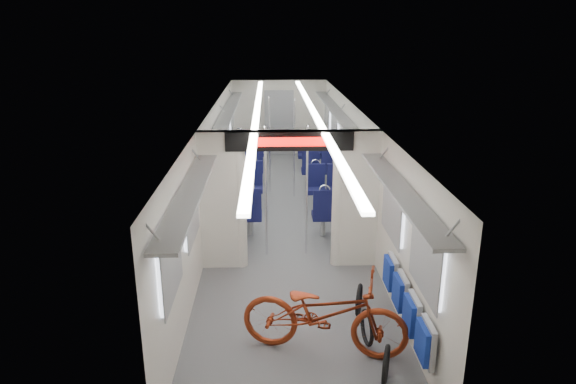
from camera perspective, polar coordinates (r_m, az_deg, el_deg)
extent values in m
plane|color=#515456|center=(10.63, -0.29, -3.32)|extent=(12.00, 12.00, 0.00)
cube|color=beige|center=(10.33, -8.38, 2.57)|extent=(0.02, 12.00, 2.30)
cube|color=beige|center=(10.42, 7.71, 2.73)|extent=(0.02, 12.00, 2.30)
cube|color=beige|center=(16.13, -1.00, 8.27)|extent=(2.90, 0.02, 2.30)
cube|color=beige|center=(4.76, 2.15, -16.65)|extent=(2.90, 0.02, 2.30)
cube|color=silver|center=(10.03, -0.31, 9.03)|extent=(2.90, 12.00, 0.02)
cube|color=white|center=(10.03, -3.49, 8.82)|extent=(0.12, 11.40, 0.04)
cube|color=white|center=(10.07, 2.86, 8.87)|extent=(0.12, 11.40, 0.04)
cube|color=beige|center=(8.44, -7.51, -1.97)|extent=(0.65, 0.18, 2.00)
cube|color=beige|center=(8.52, 7.73, -1.78)|extent=(0.65, 0.18, 2.00)
cube|color=beige|center=(8.09, 0.15, 5.79)|extent=(2.90, 0.18, 0.30)
cylinder|color=beige|center=(8.42, -5.31, -1.95)|extent=(0.20, 0.20, 2.00)
cylinder|color=beige|center=(8.48, 5.56, -1.81)|extent=(0.20, 0.20, 2.00)
cube|color=black|center=(7.98, 0.18, 5.63)|extent=(2.00, 0.03, 0.30)
cube|color=#FF0C07|center=(7.96, 0.19, 5.59)|extent=(1.20, 0.02, 0.14)
cube|color=silver|center=(5.77, -13.08, -7.70)|extent=(0.04, 1.00, 0.75)
cube|color=silver|center=(5.92, 15.25, -7.18)|extent=(0.04, 1.00, 0.75)
cube|color=silver|center=(7.22, -10.81, -2.24)|extent=(0.04, 1.00, 0.75)
cube|color=silver|center=(7.35, 11.67, -1.94)|extent=(0.04, 1.00, 0.75)
cube|color=silver|center=(9.78, -8.57, 3.21)|extent=(0.04, 1.00, 0.75)
cube|color=silver|center=(9.87, 8.07, 3.37)|extent=(0.04, 1.00, 0.75)
cube|color=silver|center=(11.62, -7.58, 5.58)|extent=(0.04, 1.00, 0.75)
cube|color=silver|center=(11.70, 6.48, 5.71)|extent=(0.04, 1.00, 0.75)
cube|color=silver|center=(13.47, -6.86, 7.31)|extent=(0.04, 1.00, 0.75)
cube|color=silver|center=(13.54, 5.30, 7.41)|extent=(0.04, 1.00, 0.75)
cube|color=silver|center=(15.24, -6.34, 8.55)|extent=(0.04, 1.00, 0.75)
cube|color=silver|center=(15.30, 4.45, 8.64)|extent=(0.04, 1.00, 0.75)
cube|color=gray|center=(6.27, -10.77, -0.02)|extent=(0.30, 3.60, 0.04)
cube|color=gray|center=(6.40, 12.31, 0.24)|extent=(0.30, 3.60, 0.04)
cube|color=gray|center=(12.09, -6.72, 8.75)|extent=(0.30, 7.60, 0.04)
cube|color=gray|center=(12.16, 5.44, 8.84)|extent=(0.30, 7.60, 0.04)
cube|color=gray|center=(16.10, -0.99, 7.71)|extent=(0.90, 0.05, 2.00)
imported|color=maroon|center=(6.41, 4.05, -13.25)|extent=(2.15, 1.19, 1.07)
cube|color=gray|center=(6.00, 15.26, -15.80)|extent=(0.06, 0.42, 0.47)
cube|color=navy|center=(5.98, 14.69, -15.86)|extent=(0.06, 0.38, 0.40)
cube|color=gray|center=(6.44, 13.82, -13.14)|extent=(0.06, 0.42, 0.47)
cube|color=navy|center=(6.43, 13.29, -13.18)|extent=(0.06, 0.38, 0.40)
cube|color=gray|center=(6.90, 12.59, -10.83)|extent=(0.06, 0.42, 0.47)
cube|color=navy|center=(6.89, 12.10, -10.86)|extent=(0.06, 0.38, 0.40)
cube|color=gray|center=(7.37, 11.54, -8.80)|extent=(0.06, 0.42, 0.47)
cube|color=navy|center=(7.36, 11.08, -8.82)|extent=(0.06, 0.38, 0.40)
torus|color=black|center=(6.18, 10.82, -18.54)|extent=(0.20, 0.46, 0.46)
torus|color=black|center=(6.77, 8.76, -14.83)|extent=(0.10, 0.47, 0.47)
torus|color=black|center=(7.36, 7.88, -11.95)|extent=(0.18, 0.45, 0.46)
cube|color=#0C0E38|center=(9.83, -4.25, -2.67)|extent=(0.45, 0.42, 0.10)
cylinder|color=gray|center=(9.92, -4.22, -3.89)|extent=(0.10, 0.10, 0.35)
cube|color=#0C0E38|center=(9.56, -4.32, -1.19)|extent=(0.45, 0.08, 0.55)
torus|color=silver|center=(9.48, -4.36, 0.39)|extent=(0.23, 0.03, 0.23)
cube|color=#0C0E38|center=(11.45, -3.96, 0.34)|extent=(0.45, 0.42, 0.10)
cylinder|color=gray|center=(11.52, -3.94, -0.73)|extent=(0.10, 0.10, 0.35)
cube|color=#0C0E38|center=(11.52, -3.97, 2.15)|extent=(0.45, 0.08, 0.55)
torus|color=silver|center=(11.45, -4.00, 3.48)|extent=(0.23, 0.03, 0.23)
cube|color=#0C0E38|center=(9.86, -6.98, -2.69)|extent=(0.45, 0.42, 0.10)
cylinder|color=gray|center=(9.95, -6.93, -3.91)|extent=(0.10, 0.10, 0.35)
cube|color=#0C0E38|center=(9.59, -7.13, -1.22)|extent=(0.45, 0.08, 0.55)
torus|color=silver|center=(9.51, -7.19, 0.35)|extent=(0.23, 0.03, 0.23)
cube|color=#0C0E38|center=(11.48, -6.31, 0.31)|extent=(0.45, 0.42, 0.10)
cylinder|color=gray|center=(11.55, -6.27, -0.75)|extent=(0.10, 0.10, 0.35)
cube|color=#0C0E38|center=(11.55, -6.31, 2.11)|extent=(0.45, 0.08, 0.55)
torus|color=silver|center=(11.48, -6.35, 3.44)|extent=(0.23, 0.03, 0.23)
cube|color=#0C0E38|center=(9.84, 3.93, -2.65)|extent=(0.42, 0.39, 0.10)
cylinder|color=gray|center=(9.92, 3.90, -3.86)|extent=(0.10, 0.10, 0.35)
cube|color=#0C0E38|center=(9.59, 4.06, -1.26)|extent=(0.42, 0.07, 0.51)
torus|color=silver|center=(9.51, 4.10, 0.20)|extent=(0.22, 0.03, 0.22)
cube|color=#0C0E38|center=(11.34, 3.10, 0.17)|extent=(0.42, 0.39, 0.10)
cylinder|color=gray|center=(11.41, 3.08, -0.91)|extent=(0.10, 0.10, 0.35)
cube|color=#0C0E38|center=(11.40, 3.06, 1.88)|extent=(0.42, 0.07, 0.51)
torus|color=silver|center=(11.33, 3.08, 3.14)|extent=(0.22, 0.03, 0.22)
cube|color=#0C0E38|center=(9.90, 6.64, -2.60)|extent=(0.42, 0.39, 0.10)
cylinder|color=gray|center=(9.98, 6.59, -3.81)|extent=(0.10, 0.10, 0.35)
cube|color=#0C0E38|center=(9.65, 6.84, -1.22)|extent=(0.42, 0.07, 0.51)
torus|color=silver|center=(9.57, 6.90, 0.24)|extent=(0.22, 0.03, 0.22)
cube|color=#0C0E38|center=(11.39, 5.46, 0.20)|extent=(0.42, 0.39, 0.10)
cylinder|color=gray|center=(11.46, 5.43, -0.87)|extent=(0.10, 0.10, 0.35)
cube|color=#0C0E38|center=(11.45, 5.40, 1.90)|extent=(0.42, 0.07, 0.51)
torus|color=silver|center=(11.38, 5.44, 3.15)|extent=(0.22, 0.03, 0.22)
cube|color=#0C0E38|center=(13.03, -3.76, 2.52)|extent=(0.45, 0.42, 0.10)
cylinder|color=gray|center=(13.09, -3.74, 1.57)|extent=(0.10, 0.10, 0.35)
cube|color=#0C0E38|center=(12.78, -3.81, 3.72)|extent=(0.45, 0.08, 0.55)
torus|color=silver|center=(12.72, -3.83, 4.92)|extent=(0.23, 0.03, 0.23)
cube|color=#0C0E38|center=(14.68, -3.59, 4.28)|extent=(0.45, 0.42, 0.10)
cylinder|color=gray|center=(14.73, -3.58, 3.43)|extent=(0.10, 0.10, 0.35)
cube|color=#0C0E38|center=(14.77, -3.60, 5.66)|extent=(0.45, 0.08, 0.55)
torus|color=silver|center=(14.71, -3.62, 6.71)|extent=(0.23, 0.03, 0.23)
cube|color=#0C0E38|center=(13.05, -5.82, 2.49)|extent=(0.45, 0.42, 0.10)
cylinder|color=gray|center=(13.11, -5.79, 1.54)|extent=(0.10, 0.10, 0.35)
cube|color=#0C0E38|center=(12.80, -5.91, 3.69)|extent=(0.45, 0.08, 0.55)
torus|color=silver|center=(12.74, -5.95, 4.89)|extent=(0.23, 0.03, 0.23)
cube|color=#0C0E38|center=(14.70, -5.43, 4.25)|extent=(0.45, 0.42, 0.10)
cylinder|color=gray|center=(14.75, -5.40, 3.40)|extent=(0.10, 0.10, 0.35)
cube|color=#0C0E38|center=(14.79, -5.43, 5.63)|extent=(0.45, 0.08, 0.55)
torus|color=silver|center=(14.73, -5.46, 6.68)|extent=(0.23, 0.03, 0.23)
cube|color=#0C0E38|center=(12.88, 2.46, 2.36)|extent=(0.43, 0.40, 0.10)
cylinder|color=gray|center=(12.94, 2.45, 1.40)|extent=(0.10, 0.10, 0.35)
cube|color=#0C0E38|center=(12.64, 2.54, 3.51)|extent=(0.43, 0.08, 0.52)
torus|color=silver|center=(12.58, 2.56, 4.66)|extent=(0.22, 0.03, 0.22)
cube|color=#0C0E38|center=(14.43, 1.96, 4.06)|extent=(0.43, 0.40, 0.10)
cylinder|color=gray|center=(14.48, 1.95, 3.20)|extent=(0.10, 0.10, 0.35)
cube|color=#0C0E38|center=(14.51, 1.93, 5.40)|extent=(0.43, 0.08, 0.52)
torus|color=silver|center=(14.46, 1.94, 6.41)|extent=(0.22, 0.03, 0.22)
cube|color=#0C0E38|center=(12.92, 4.54, 2.37)|extent=(0.43, 0.40, 0.10)
cylinder|color=gray|center=(12.98, 4.52, 1.41)|extent=(0.10, 0.10, 0.35)
cube|color=#0C0E38|center=(12.69, 4.66, 3.52)|extent=(0.43, 0.08, 0.52)
torus|color=silver|center=(12.63, 4.69, 4.67)|extent=(0.22, 0.03, 0.22)
cube|color=#0C0E38|center=(14.47, 3.82, 4.07)|extent=(0.43, 0.40, 0.10)
cylinder|color=gray|center=(14.52, 3.81, 3.21)|extent=(0.10, 0.10, 0.35)
cube|color=#0C0E38|center=(14.55, 3.79, 5.41)|extent=(0.43, 0.08, 0.52)
torus|color=silver|center=(14.50, 3.81, 6.41)|extent=(0.22, 0.03, 0.22)
cylinder|color=silver|center=(8.75, -2.46, -0.06)|extent=(0.04, 0.04, 2.30)
cylinder|color=silver|center=(8.79, 2.10, 0.03)|extent=(0.04, 0.04, 2.30)
cylinder|color=silver|center=(12.28, -2.06, 5.20)|extent=(0.04, 0.04, 2.30)
cylinder|color=silver|center=(11.90, 0.70, 4.80)|extent=(0.04, 0.04, 2.30)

